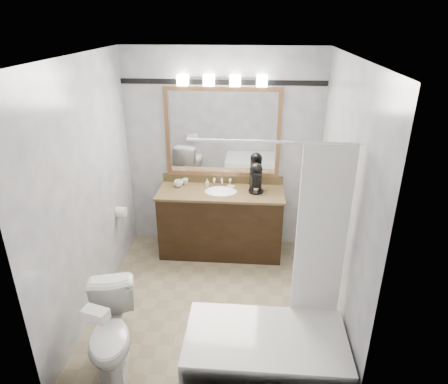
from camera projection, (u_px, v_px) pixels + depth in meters
The scene contains 14 objects.
room at pixel (211, 196), 3.75m from camera, with size 2.42×2.62×2.52m.
vanity at pixel (221, 221), 5.01m from camera, with size 1.53×0.58×0.97m.
mirror at pixel (223, 133), 4.82m from camera, with size 1.40×0.04×1.10m.
vanity_light_bar at pixel (222, 80), 4.51m from camera, with size 1.02×0.14×0.12m.
accent_stripe at pixel (223, 82), 4.59m from camera, with size 2.40×0.01×0.06m, color black.
bathtub at pixel (268, 350), 3.29m from camera, with size 1.30×0.75×1.96m.
tp_roll at pixel (121, 212), 4.67m from camera, with size 0.12×0.12×0.11m, color white.
toilet at pixel (112, 333), 3.35m from camera, with size 0.40×0.70×0.71m, color white.
tissue_box at pixel (95, 314), 2.99m from camera, with size 0.20×0.11×0.08m, color white.
coffee_maker at pixel (256, 177), 4.79m from camera, with size 0.18×0.23×0.35m.
cup_left at pixel (179, 184), 4.95m from camera, with size 0.11×0.11×0.09m, color white.
cup_right at pixel (185, 182), 5.02m from camera, with size 0.08×0.08×0.07m, color white.
soap_bottle_a at pixel (207, 183), 4.96m from camera, with size 0.04×0.04×0.09m, color white.
soap_bar at pixel (231, 187), 4.94m from camera, with size 0.08×0.05×0.03m, color beige.
Camera 1 is at (0.39, -3.40, 2.81)m, focal length 32.00 mm.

